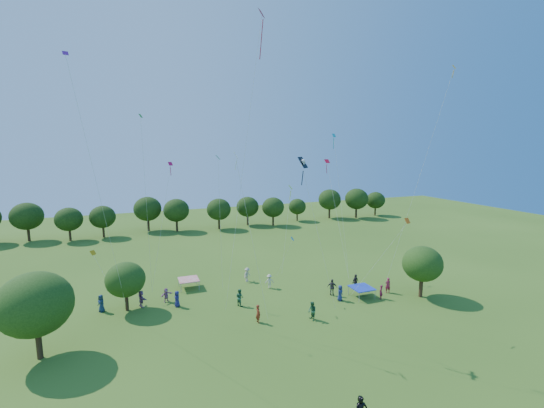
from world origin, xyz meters
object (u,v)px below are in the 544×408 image
Objects in this scene: near_tree_east at (422,264)px; pirate_kite at (304,167)px; near_tree_north at (125,280)px; red_high_kite at (255,75)px; tent_blue at (362,288)px; tent_red_stripe at (189,279)px; near_tree_west at (35,304)px.

pirate_kite is (-15.29, -2.43, 10.63)m from near_tree_east.
red_high_kite reaches higher than near_tree_north.
near_tree_east is 6.89m from tent_blue.
pirate_kite reaches higher than near_tree_north.
near_tree_north is 2.22× the size of tent_red_stripe.
tent_red_stripe is 1.00× the size of tent_blue.
tent_blue is at bearing -28.49° from tent_red_stripe.
red_high_kite is at bearing 137.41° from pirate_kite.
tent_blue is at bearing 159.70° from near_tree_east.
near_tree_north is 0.19× the size of red_high_kite.
near_tree_west is 3.06× the size of tent_red_stripe.
red_high_kite is (4.43, -10.91, 20.67)m from tent_red_stripe.
red_high_kite reaches higher than tent_red_stripe.
near_tree_east is (35.53, -1.31, -0.66)m from near_tree_west.
near_tree_north is at bearing 144.13° from pirate_kite.
near_tree_west is at bearing 177.24° from red_high_kite.
near_tree_north is 0.35× the size of pirate_kite.
near_tree_east is 2.52× the size of tent_red_stripe.
red_high_kite is at bearing -33.68° from near_tree_north.
near_tree_west reaches higher than near_tree_east.
near_tree_east is at bearing -14.82° from near_tree_north.
red_high_kite reaches higher than near_tree_west.
pirate_kite is at bearing -42.59° from red_high_kite.
tent_blue is at bearing -13.37° from near_tree_north.
tent_red_stripe is 19.26m from tent_blue.
pirate_kite is at bearing -61.18° from tent_red_stripe.
near_tree_west is 1.21× the size of near_tree_east.
near_tree_north is at bearing -150.99° from tent_red_stripe.
tent_red_stripe is at bearing 29.01° from near_tree_north.
near_tree_east is 0.22× the size of red_high_kite.
near_tree_north is 30.43m from near_tree_east.
pirate_kite is at bearing -35.87° from near_tree_north.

